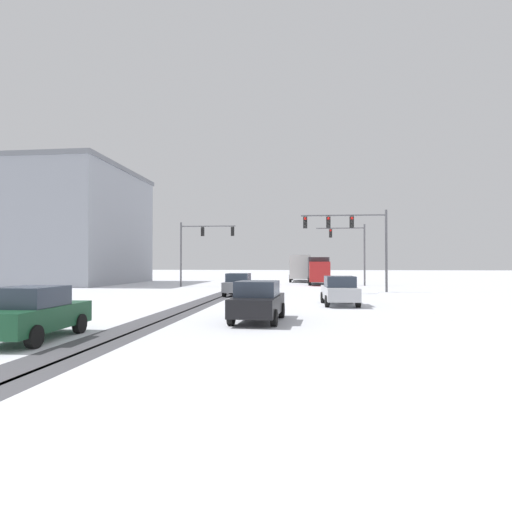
{
  "coord_description": "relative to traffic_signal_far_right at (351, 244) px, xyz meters",
  "views": [
    {
      "loc": [
        3.07,
        -5.87,
        2.31
      ],
      "look_at": [
        0.0,
        20.89,
        2.8
      ],
      "focal_mm": 29.77,
      "sensor_mm": 36.0,
      "label": 1
    }
  ],
  "objects": [
    {
      "name": "ground_plane",
      "position": [
        -8.01,
        -39.86,
        -4.37
      ],
      "size": [
        300.0,
        300.0,
        0.0
      ],
      "primitive_type": "plane",
      "color": "silver"
    },
    {
      "name": "wheel_track_left_lane",
      "position": [
        -11.25,
        -24.93,
        -4.37
      ],
      "size": [
        1.19,
        32.83,
        0.01
      ],
      "primitive_type": "cube",
      "color": "#4C4C51",
      "rests_on": "ground"
    },
    {
      "name": "wheel_track_right_lane",
      "position": [
        -10.39,
        -24.93,
        -4.37
      ],
      "size": [
        0.8,
        32.83,
        0.01
      ],
      "primitive_type": "cube",
      "color": "#4C4C51",
      "rests_on": "ground"
    },
    {
      "name": "sidewalk_kerb_right",
      "position": [
        2.76,
        -26.43,
        -4.31
      ],
      "size": [
        4.0,
        32.83,
        0.12
      ],
      "primitive_type": "cube",
      "color": "white",
      "rests_on": "ground"
    },
    {
      "name": "traffic_signal_far_right",
      "position": [
        0.0,
        0.0,
        0.0
      ],
      "size": [
        5.13,
        0.38,
        6.5
      ],
      "color": "#56565B",
      "rests_on": "ground"
    },
    {
      "name": "traffic_signal_near_right",
      "position": [
        -1.29,
        -12.09,
        0.44
      ],
      "size": [
        6.66,
        0.5,
        6.5
      ],
      "color": "#56565B",
      "rests_on": "ground"
    },
    {
      "name": "traffic_signal_far_left",
      "position": [
        -15.45,
        -3.91,
        0.26
      ],
      "size": [
        5.63,
        0.56,
        6.5
      ],
      "color": "#56565B",
      "rests_on": "ground"
    },
    {
      "name": "car_grey_lead",
      "position": [
        -9.67,
        -15.41,
        -3.55
      ],
      "size": [
        1.88,
        4.12,
        1.62
      ],
      "color": "slate",
      "rests_on": "ground"
    },
    {
      "name": "car_silver_second",
      "position": [
        -3.0,
        -21.72,
        -3.55
      ],
      "size": [
        1.99,
        4.18,
        1.62
      ],
      "color": "#B7BABF",
      "rests_on": "ground"
    },
    {
      "name": "car_black_third",
      "position": [
        -6.79,
        -28.89,
        -3.55
      ],
      "size": [
        2.01,
        4.19,
        1.62
      ],
      "color": "black",
      "rests_on": "ground"
    },
    {
      "name": "car_dark_green_fourth",
      "position": [
        -13.11,
        -33.74,
        -3.55
      ],
      "size": [
        1.97,
        4.17,
        1.62
      ],
      "color": "#194C2D",
      "rests_on": "ground"
    },
    {
      "name": "bus_oncoming",
      "position": [
        -5.51,
        10.64,
        -2.38
      ],
      "size": [
        2.7,
        11.01,
        3.38
      ],
      "color": "silver",
      "rests_on": "ground"
    },
    {
      "name": "box_truck_delivery",
      "position": [
        -3.4,
        1.76,
        -2.73
      ],
      "size": [
        2.35,
        7.42,
        3.02
      ],
      "color": "red",
      "rests_on": "ground"
    },
    {
      "name": "office_building_far_left_block",
      "position": [
        -35.84,
        0.96,
        2.31
      ],
      "size": [
        21.28,
        17.42,
        13.33
      ],
      "color": "#9399A3",
      "rests_on": "ground"
    }
  ]
}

